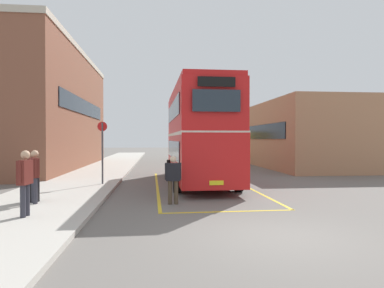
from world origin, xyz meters
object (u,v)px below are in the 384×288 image
object	(u,v)px
pedestrian_waiting_near	(34,173)
litter_bin	(32,189)
bus_stop_sign	(102,147)
single_deck_bus	(212,144)
pedestrian_boarding	(173,177)
pedestrian_waiting_far	(25,178)
double_decker_bus	(198,133)

from	to	relation	value
pedestrian_waiting_near	litter_bin	world-z (taller)	pedestrian_waiting_near
pedestrian_waiting_near	bus_stop_sign	size ratio (longest dim) A/B	0.60
single_deck_bus	bus_stop_sign	world-z (taller)	same
single_deck_bus	pedestrian_boarding	bearing A→B (deg)	-102.04
single_deck_bus	bus_stop_sign	bearing A→B (deg)	-111.83
single_deck_bus	pedestrian_waiting_far	distance (m)	29.74
single_deck_bus	litter_bin	bearing A→B (deg)	-111.54
single_deck_bus	pedestrian_waiting_near	distance (m)	28.07
pedestrian_waiting_far	double_decker_bus	bearing A→B (deg)	53.53
pedestrian_boarding	pedestrian_waiting_far	world-z (taller)	pedestrian_waiting_far
double_decker_bus	litter_bin	distance (m)	8.36
litter_bin	bus_stop_sign	world-z (taller)	bus_stop_sign
single_deck_bus	bus_stop_sign	size ratio (longest dim) A/B	3.17
double_decker_bus	pedestrian_waiting_near	bearing A→B (deg)	-136.89
single_deck_bus	litter_bin	xyz separation A→B (m)	(-10.21, -25.88, -1.07)
pedestrian_waiting_far	single_deck_bus	bearing A→B (deg)	71.14
pedestrian_boarding	pedestrian_waiting_far	bearing A→B (deg)	-153.27
pedestrian_boarding	bus_stop_sign	world-z (taller)	bus_stop_sign
single_deck_bus	pedestrian_waiting_far	xyz separation A→B (m)	(-9.61, -28.14, -0.46)
bus_stop_sign	pedestrian_waiting_far	bearing A→B (deg)	-98.53
pedestrian_waiting_far	bus_stop_sign	size ratio (longest dim) A/B	0.62
pedestrian_boarding	pedestrian_waiting_near	distance (m)	4.48
single_deck_bus	pedestrian_boarding	world-z (taller)	single_deck_bus
litter_bin	bus_stop_sign	distance (m)	4.82
single_deck_bus	litter_bin	size ratio (longest dim) A/B	10.74
single_deck_bus	pedestrian_waiting_near	bearing A→B (deg)	-110.95
double_decker_bus	pedestrian_boarding	xyz separation A→B (m)	(-1.52, -5.50, -1.57)
double_decker_bus	bus_stop_sign	size ratio (longest dim) A/B	3.42
single_deck_bus	pedestrian_waiting_far	bearing A→B (deg)	-108.86
litter_bin	double_decker_bus	bearing A→B (deg)	40.56
pedestrian_waiting_near	single_deck_bus	bearing A→B (deg)	69.05
single_deck_bus	pedestrian_boarding	xyz separation A→B (m)	(-5.56, -26.10, -0.70)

